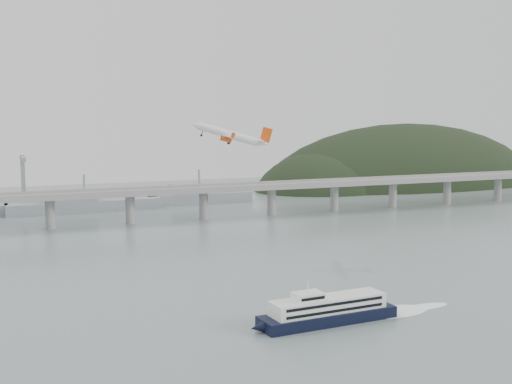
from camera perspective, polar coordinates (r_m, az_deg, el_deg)
name	(u,v)px	position (r m, az deg, el deg)	size (l,w,h in m)	color
ground	(307,297)	(275.91, 4.31, -8.75)	(900.00, 900.00, 0.00)	slate
bridge	(173,195)	(456.92, -6.92, -0.23)	(800.00, 22.00, 23.90)	gray
headland	(417,203)	(704.16, 13.27, -0.86)	(365.00, 155.00, 156.00)	black
ferry	(328,310)	(244.60, 6.00, -9.79)	(83.90, 18.32, 15.82)	black
airliner	(231,135)	(318.52, -2.12, 4.74)	(36.20, 34.03, 13.31)	white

